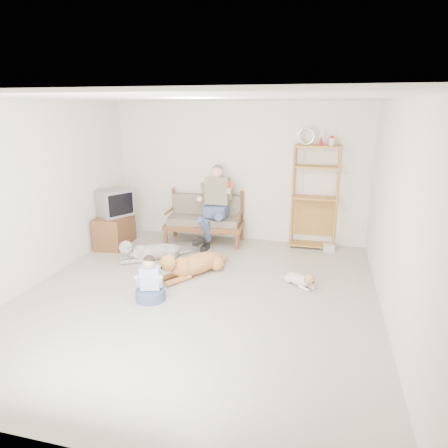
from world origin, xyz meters
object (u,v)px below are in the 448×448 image
(loveseat, at_px, (205,218))
(golden_retriever, at_px, (191,264))
(etagere, at_px, (314,196))
(tv_stand, at_px, (115,230))

(loveseat, bearing_deg, golden_retriever, -85.09)
(loveseat, height_order, golden_retriever, loveseat)
(loveseat, distance_m, golden_retriever, 1.72)
(etagere, bearing_deg, loveseat, -175.27)
(loveseat, height_order, etagere, etagere)
(loveseat, xyz_separation_m, etagere, (2.08, 0.17, 0.51))
(etagere, xyz_separation_m, golden_retriever, (-1.81, -1.84, -0.81))
(loveseat, relative_size, tv_stand, 1.64)
(etagere, relative_size, golden_retriever, 1.73)
(etagere, xyz_separation_m, tv_stand, (-3.72, -0.82, -0.69))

